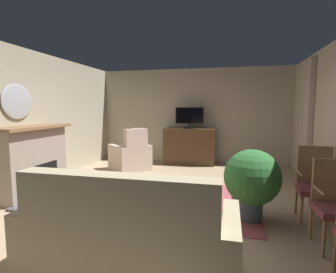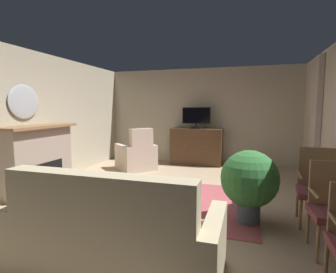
{
  "view_description": "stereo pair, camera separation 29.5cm",
  "coord_description": "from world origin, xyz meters",
  "px_view_note": "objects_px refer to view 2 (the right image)",
  "views": [
    {
      "loc": [
        1.04,
        -4.1,
        1.59
      ],
      "look_at": [
        0.02,
        0.26,
        1.1
      ],
      "focal_mm": 28.2,
      "sensor_mm": 36.0,
      "label": 1
    },
    {
      "loc": [
        1.32,
        -4.02,
        1.59
      ],
      "look_at": [
        0.02,
        0.26,
        1.1
      ],
      "focal_mm": 28.2,
      "sensor_mm": 36.0,
      "label": 2
    }
  ],
  "objects_px": {
    "tv_cabinet": "(196,147)",
    "tv_remote": "(148,186)",
    "sofa_floral": "(114,240)",
    "coffee_table": "(156,190)",
    "side_chair_mid_row": "(317,186)",
    "potted_plant_small_fern_corner": "(249,181)",
    "fireplace": "(38,160)",
    "wall_mirror_oval": "(24,102)",
    "side_chair_tucked_against_wall": "(334,206)",
    "cat": "(104,187)",
    "armchair_facing_sofa": "(137,156)",
    "television": "(196,117)"
  },
  "relations": [
    {
      "from": "tv_cabinet",
      "to": "tv_remote",
      "type": "xyz_separation_m",
      "value": [
        0.02,
        -3.79,
        -0.02
      ]
    },
    {
      "from": "tv_remote",
      "to": "sofa_floral",
      "type": "height_order",
      "value": "sofa_floral"
    },
    {
      "from": "coffee_table",
      "to": "side_chair_mid_row",
      "type": "bearing_deg",
      "value": 9.82
    },
    {
      "from": "potted_plant_small_fern_corner",
      "to": "tv_remote",
      "type": "bearing_deg",
      "value": -169.77
    },
    {
      "from": "fireplace",
      "to": "wall_mirror_oval",
      "type": "relative_size",
      "value": 2.26
    },
    {
      "from": "wall_mirror_oval",
      "to": "tv_cabinet",
      "type": "xyz_separation_m",
      "value": [
        2.63,
        3.27,
        -1.21
      ]
    },
    {
      "from": "side_chair_tucked_against_wall",
      "to": "potted_plant_small_fern_corner",
      "type": "distance_m",
      "value": 1.02
    },
    {
      "from": "sofa_floral",
      "to": "side_chair_mid_row",
      "type": "relative_size",
      "value": 1.94
    },
    {
      "from": "tv_cabinet",
      "to": "cat",
      "type": "height_order",
      "value": "tv_cabinet"
    },
    {
      "from": "wall_mirror_oval",
      "to": "side_chair_mid_row",
      "type": "height_order",
      "value": "wall_mirror_oval"
    },
    {
      "from": "coffee_table",
      "to": "tv_remote",
      "type": "bearing_deg",
      "value": -125.35
    },
    {
      "from": "side_chair_mid_row",
      "to": "potted_plant_small_fern_corner",
      "type": "bearing_deg",
      "value": -164.79
    },
    {
      "from": "tv_cabinet",
      "to": "side_chair_mid_row",
      "type": "distance_m",
      "value": 4.02
    },
    {
      "from": "fireplace",
      "to": "armchair_facing_sofa",
      "type": "xyz_separation_m",
      "value": [
        1.04,
        2.21,
        -0.27
      ]
    },
    {
      "from": "wall_mirror_oval",
      "to": "tv_cabinet",
      "type": "relative_size",
      "value": 0.5
    },
    {
      "from": "fireplace",
      "to": "side_chair_tucked_against_wall",
      "type": "xyz_separation_m",
      "value": [
        4.67,
        -0.78,
        -0.08
      ]
    },
    {
      "from": "coffee_table",
      "to": "potted_plant_small_fern_corner",
      "type": "xyz_separation_m",
      "value": [
        1.31,
        0.14,
        0.21
      ]
    },
    {
      "from": "tv_remote",
      "to": "potted_plant_small_fern_corner",
      "type": "height_order",
      "value": "potted_plant_small_fern_corner"
    },
    {
      "from": "tv_remote",
      "to": "sofa_floral",
      "type": "xyz_separation_m",
      "value": [
        0.17,
        -1.32,
        -0.12
      ]
    },
    {
      "from": "fireplace",
      "to": "coffee_table",
      "type": "bearing_deg",
      "value": -9.22
    },
    {
      "from": "coffee_table",
      "to": "television",
      "type": "bearing_deg",
      "value": 91.58
    },
    {
      "from": "armchair_facing_sofa",
      "to": "cat",
      "type": "bearing_deg",
      "value": -84.37
    },
    {
      "from": "side_chair_mid_row",
      "to": "cat",
      "type": "distance_m",
      "value": 3.5
    },
    {
      "from": "coffee_table",
      "to": "side_chair_mid_row",
      "type": "height_order",
      "value": "side_chair_mid_row"
    },
    {
      "from": "tv_remote",
      "to": "armchair_facing_sofa",
      "type": "distance_m",
      "value": 3.06
    },
    {
      "from": "side_chair_mid_row",
      "to": "side_chair_tucked_against_wall",
      "type": "bearing_deg",
      "value": -90.58
    },
    {
      "from": "television",
      "to": "wall_mirror_oval",
      "type": "bearing_deg",
      "value": -129.27
    },
    {
      "from": "tv_remote",
      "to": "cat",
      "type": "distance_m",
      "value": 1.47
    },
    {
      "from": "side_chair_mid_row",
      "to": "tv_cabinet",
      "type": "bearing_deg",
      "value": 124.83
    },
    {
      "from": "side_chair_mid_row",
      "to": "television",
      "type": "bearing_deg",
      "value": 125.26
    },
    {
      "from": "fireplace",
      "to": "cat",
      "type": "xyz_separation_m",
      "value": [
        1.23,
        0.29,
        -0.5
      ]
    },
    {
      "from": "fireplace",
      "to": "tv_remote",
      "type": "height_order",
      "value": "fireplace"
    },
    {
      "from": "television",
      "to": "coffee_table",
      "type": "distance_m",
      "value": 3.74
    },
    {
      "from": "sofa_floral",
      "to": "cat",
      "type": "distance_m",
      "value": 2.53
    },
    {
      "from": "tv_remote",
      "to": "potted_plant_small_fern_corner",
      "type": "distance_m",
      "value": 1.42
    },
    {
      "from": "coffee_table",
      "to": "side_chair_tucked_against_wall",
      "type": "height_order",
      "value": "side_chair_tucked_against_wall"
    },
    {
      "from": "armchair_facing_sofa",
      "to": "cat",
      "type": "relative_size",
      "value": 1.84
    },
    {
      "from": "television",
      "to": "cat",
      "type": "xyz_separation_m",
      "value": [
        -1.16,
        -2.94,
        -1.21
      ]
    },
    {
      "from": "tv_cabinet",
      "to": "television",
      "type": "bearing_deg",
      "value": -90.0
    },
    {
      "from": "tv_cabinet",
      "to": "potted_plant_small_fern_corner",
      "type": "distance_m",
      "value": 3.81
    },
    {
      "from": "sofa_floral",
      "to": "side_chair_mid_row",
      "type": "xyz_separation_m",
      "value": [
        2.1,
        1.81,
        0.19
      ]
    },
    {
      "from": "television",
      "to": "side_chair_tucked_against_wall",
      "type": "xyz_separation_m",
      "value": [
        2.29,
        -4.0,
        -0.8
      ]
    },
    {
      "from": "fireplace",
      "to": "sofa_floral",
      "type": "distance_m",
      "value": 3.18
    },
    {
      "from": "fireplace",
      "to": "tv_remote",
      "type": "xyz_separation_m",
      "value": [
        2.41,
        -0.52,
        -0.14
      ]
    },
    {
      "from": "potted_plant_small_fern_corner",
      "to": "fireplace",
      "type": "bearing_deg",
      "value": 176.01
    },
    {
      "from": "wall_mirror_oval",
      "to": "sofa_floral",
      "type": "bearing_deg",
      "value": -32.98
    },
    {
      "from": "potted_plant_small_fern_corner",
      "to": "wall_mirror_oval",
      "type": "bearing_deg",
      "value": 176.25
    },
    {
      "from": "tv_cabinet",
      "to": "side_chair_tucked_against_wall",
      "type": "relative_size",
      "value": 1.43
    },
    {
      "from": "sofa_floral",
      "to": "cat",
      "type": "height_order",
      "value": "sofa_floral"
    },
    {
      "from": "fireplace",
      "to": "cat",
      "type": "relative_size",
      "value": 2.45
    }
  ]
}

